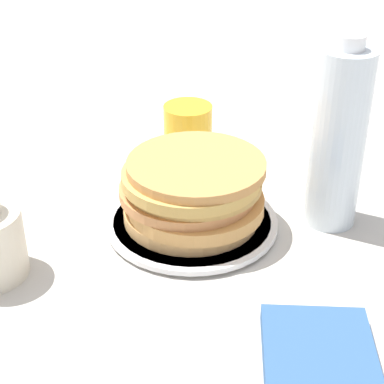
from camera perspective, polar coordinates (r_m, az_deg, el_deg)
The scene contains 6 objects.
ground_plane at distance 0.84m, azimuth -0.38°, elevation -4.17°, with size 4.00×4.00×0.00m, color #BCB7AD.
plate at distance 0.86m, azimuth 0.00°, elevation -2.71°, with size 0.23×0.23×0.01m.
pancake_stack at distance 0.83m, azimuth 0.05°, elevation 0.13°, with size 0.19×0.19×0.09m.
juice_glass at distance 1.06m, azimuth -0.37°, elevation 5.98°, with size 0.08×0.08×0.07m.
water_bottle_near at distance 0.84m, azimuth 12.87°, elevation 4.62°, with size 0.07×0.07×0.26m.
napkin at distance 0.68m, azimuth 11.17°, elevation -13.85°, with size 0.16×0.16×0.02m.
Camera 1 is at (-0.40, 0.56, 0.48)m, focal length 60.00 mm.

